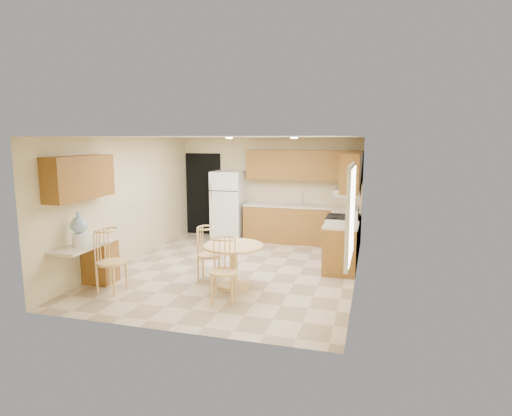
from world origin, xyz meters
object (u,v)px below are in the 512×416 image
(refrigerator, at_px, (228,205))
(chair_table_b, at_px, (221,266))
(water_crock, at_px, (79,231))
(dining_table, at_px, (234,260))
(chair_table_a, at_px, (206,250))
(chair_desk, at_px, (107,256))
(stove, at_px, (342,238))

(refrigerator, height_order, chair_table_b, refrigerator)
(water_crock, bearing_deg, dining_table, 20.49)
(chair_table_a, bearing_deg, chair_desk, -59.39)
(refrigerator, relative_size, chair_desk, 1.64)
(refrigerator, height_order, water_crock, refrigerator)
(chair_table_b, bearing_deg, stove, -129.30)
(dining_table, height_order, chair_desk, chair_desk)
(stove, height_order, water_crock, water_crock)
(refrigerator, relative_size, dining_table, 1.70)
(refrigerator, xyz_separation_m, chair_table_a, (0.70, -3.19, -0.27))
(chair_table_a, relative_size, chair_desk, 0.92)
(refrigerator, xyz_separation_m, water_crock, (-1.05, -4.21, 0.18))
(refrigerator, relative_size, chair_table_a, 1.79)
(chair_table_b, height_order, water_crock, water_crock)
(water_crock, bearing_deg, chair_table_b, 2.84)
(chair_table_a, xyz_separation_m, water_crock, (-1.75, -1.02, 0.45))
(chair_table_b, bearing_deg, chair_desk, -8.37)
(dining_table, bearing_deg, chair_desk, -156.19)
(refrigerator, xyz_separation_m, chair_desk, (-0.60, -4.16, -0.22))
(dining_table, xyz_separation_m, water_crock, (-2.30, -0.86, 0.54))
(chair_desk, relative_size, water_crock, 1.86)
(refrigerator, relative_size, water_crock, 3.06)
(stove, bearing_deg, refrigerator, 157.01)
(stove, xyz_separation_m, chair_desk, (-3.47, -2.95, 0.15))
(dining_table, bearing_deg, stove, 52.68)
(stove, distance_m, chair_table_b, 3.28)
(chair_desk, bearing_deg, stove, 133.29)
(chair_table_a, bearing_deg, chair_table_b, 27.30)
(water_crock, bearing_deg, chair_desk, 5.41)
(chair_desk, bearing_deg, refrigerator, 174.81)
(refrigerator, height_order, dining_table, refrigerator)
(stove, bearing_deg, chair_table_a, -137.83)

